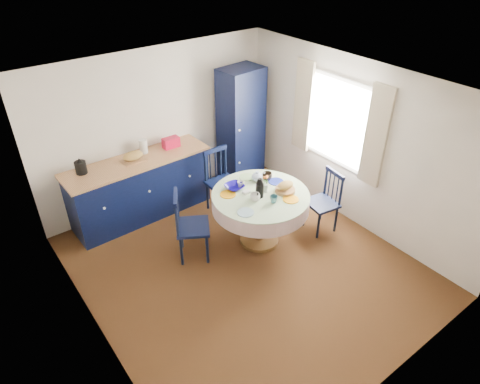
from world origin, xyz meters
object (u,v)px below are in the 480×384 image
at_px(pantry_cabinet, 241,126).
at_px(mug_b, 274,199).
at_px(mug_c, 267,176).
at_px(cobalt_bowl, 234,187).
at_px(chair_far, 221,181).
at_px(kitchen_counter, 140,187).
at_px(mug_d, 241,184).
at_px(chair_left, 190,226).
at_px(mug_a, 255,197).
at_px(dining_table, 261,201).
at_px(chair_right, 324,201).

height_order(pantry_cabinet, mug_b, pantry_cabinet).
xyz_separation_m(pantry_cabinet, mug_c, (-0.57, -1.38, -0.13)).
bearing_deg(cobalt_bowl, mug_b, -69.30).
bearing_deg(chair_far, kitchen_counter, 150.32).
xyz_separation_m(mug_b, mug_d, (-0.12, 0.57, -0.00)).
bearing_deg(kitchen_counter, chair_left, -87.29).
xyz_separation_m(mug_a, mug_d, (0.05, 0.39, -0.01)).
xyz_separation_m(mug_b, cobalt_bowl, (-0.22, 0.58, -0.02)).
bearing_deg(dining_table, chair_right, -18.88).
bearing_deg(mug_b, chair_left, 148.72).
relative_size(chair_right, mug_b, 9.00).
height_order(dining_table, mug_a, dining_table).
xyz_separation_m(pantry_cabinet, chair_far, (-0.85, -0.61, -0.48)).
relative_size(dining_table, mug_a, 10.00).
bearing_deg(chair_far, cobalt_bowl, -109.23).
xyz_separation_m(pantry_cabinet, mug_b, (-0.88, -1.88, -0.13)).
height_order(dining_table, chair_right, dining_table).
bearing_deg(dining_table, mug_c, 37.38).
xyz_separation_m(dining_table, chair_left, (-0.97, 0.34, -0.18)).
height_order(kitchen_counter, mug_d, kitchen_counter).
bearing_deg(pantry_cabinet, chair_right, -93.23).
xyz_separation_m(chair_left, mug_d, (0.85, -0.02, 0.35)).
bearing_deg(kitchen_counter, chair_far, -31.59).
bearing_deg(chair_left, dining_table, -78.64).
xyz_separation_m(chair_left, cobalt_bowl, (0.76, -0.01, 0.34)).
distance_m(dining_table, chair_far, 1.04).
distance_m(chair_left, mug_b, 1.20).
distance_m(chair_right, mug_d, 1.31).
height_order(kitchen_counter, mug_a, kitchen_counter).
relative_size(dining_table, mug_d, 13.72).
bearing_deg(cobalt_bowl, dining_table, -56.74).
bearing_deg(mug_c, mug_d, 171.39).
relative_size(chair_right, mug_d, 9.71).
bearing_deg(chair_far, mug_b, -90.63).
bearing_deg(mug_b, mug_d, 102.06).
relative_size(chair_far, cobalt_bowl, 3.96).
distance_m(kitchen_counter, mug_d, 1.69).
bearing_deg(cobalt_bowl, pantry_cabinet, 49.60).
xyz_separation_m(kitchen_counter, mug_c, (1.38, -1.42, 0.37)).
distance_m(kitchen_counter, dining_table, 1.98).
distance_m(pantry_cabinet, dining_table, 1.88).
height_order(kitchen_counter, chair_left, kitchen_counter).
xyz_separation_m(kitchen_counter, pantry_cabinet, (1.95, -0.04, 0.50)).
height_order(dining_table, chair_far, dining_table).
bearing_deg(pantry_cabinet, mug_b, -120.38).
distance_m(kitchen_counter, chair_far, 1.27).
xyz_separation_m(mug_b, mug_c, (0.32, 0.50, 0.00)).
distance_m(pantry_cabinet, mug_c, 1.50).
bearing_deg(kitchen_counter, mug_d, -56.23).
xyz_separation_m(kitchen_counter, mug_d, (0.94, -1.35, 0.37)).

